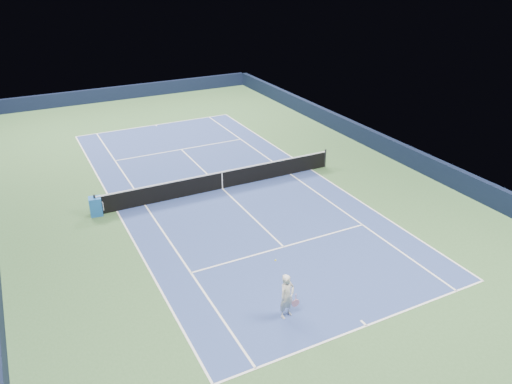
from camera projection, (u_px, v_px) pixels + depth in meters
name	position (u px, v px, depth m)	size (l,w,h in m)	color
ground	(222.00, 189.00, 26.00)	(40.00, 40.00, 0.00)	#365A31
wall_far	(127.00, 92.00, 41.65)	(22.00, 0.35, 1.10)	black
wall_right	(386.00, 146.00, 30.20)	(0.35, 40.00, 1.10)	black
court_surface	(222.00, 189.00, 26.00)	(10.97, 23.77, 0.01)	navy
baseline_far	(156.00, 125.00, 35.52)	(10.97, 0.08, 0.00)	white
baseline_near	(366.00, 326.00, 16.47)	(10.97, 0.08, 0.00)	white
sideline_doubles_right	(311.00, 170.00, 28.24)	(0.08, 23.77, 0.00)	white
sideline_doubles_left	(117.00, 211.00, 23.75)	(0.08, 23.77, 0.00)	white
sideline_singles_right	(290.00, 174.00, 27.68)	(0.08, 23.77, 0.00)	white
sideline_singles_left	(145.00, 205.00, 24.31)	(0.08, 23.77, 0.00)	white
service_line_far	(181.00, 149.00, 31.13)	(8.23, 0.08, 0.00)	white
service_line_near	(284.00, 247.00, 20.87)	(8.23, 0.08, 0.00)	white
center_service_line	(222.00, 188.00, 26.00)	(0.08, 12.80, 0.00)	white
center_mark_far	(156.00, 125.00, 35.40)	(0.08, 0.30, 0.00)	white
center_mark_near	(364.00, 323.00, 16.59)	(0.08, 0.30, 0.00)	white
tennis_net	(222.00, 180.00, 25.78)	(12.90, 0.10, 1.07)	black
sponsor_cube	(96.00, 206.00, 23.22)	(0.63, 0.57, 0.91)	#1C56A8
tennis_player	(287.00, 296.00, 16.58)	(0.80, 1.30, 1.65)	silver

